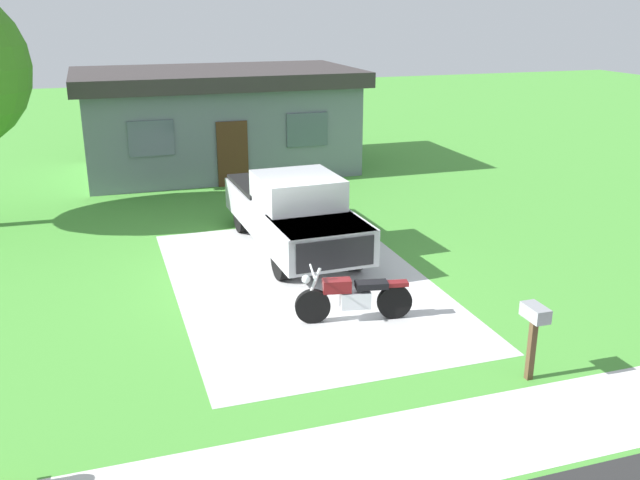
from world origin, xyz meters
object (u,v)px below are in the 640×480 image
(pickup_truck, at_px, (292,210))
(mailbox, at_px, (534,323))
(neighbor_house, at_px, (218,119))
(motorcycle, at_px, (353,297))

(pickup_truck, height_order, mailbox, pickup_truck)
(pickup_truck, relative_size, neighbor_house, 0.59)
(mailbox, bearing_deg, motorcycle, 123.26)
(motorcycle, bearing_deg, neighbor_house, 90.39)
(motorcycle, relative_size, pickup_truck, 0.39)
(pickup_truck, xyz_separation_m, mailbox, (1.83, -7.18, 0.03))
(motorcycle, relative_size, neighbor_house, 0.23)
(motorcycle, distance_m, pickup_truck, 4.33)
(motorcycle, height_order, mailbox, mailbox)
(mailbox, distance_m, neighbor_house, 16.30)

